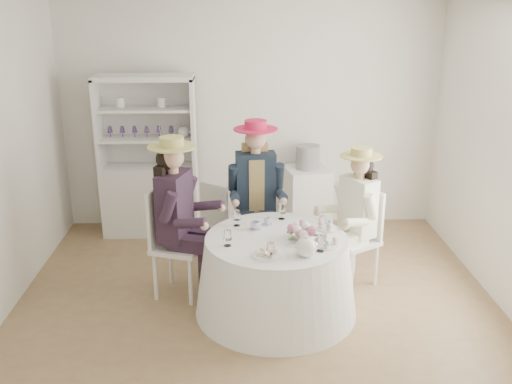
{
  "coord_description": "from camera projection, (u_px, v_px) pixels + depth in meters",
  "views": [
    {
      "loc": [
        -0.16,
        -4.76,
        2.73
      ],
      "look_at": [
        0.0,
        0.1,
        1.05
      ],
      "focal_mm": 40.0,
      "sensor_mm": 36.0,
      "label": 1
    }
  ],
  "objects": [
    {
      "name": "sandwich_plate",
      "position": [
        267.0,
        254.0,
        4.64
      ],
      "size": [
        0.25,
        0.25,
        0.06
      ],
      "rotation": [
        0.0,
        0.0,
        0.27
      ],
      "color": "white",
      "rests_on": "tea_table"
    },
    {
      "name": "spare_chair",
      "position": [
        221.0,
        219.0,
        6.06
      ],
      "size": [
        0.52,
        0.52,
        0.9
      ],
      "rotation": [
        0.0,
        0.0,
        2.49
      ],
      "color": "silver",
      "rests_on": "ground"
    },
    {
      "name": "guest_mid",
      "position": [
        256.0,
        186.0,
        5.82
      ],
      "size": [
        0.57,
        0.59,
        1.56
      ],
      "rotation": [
        0.0,
        0.0,
        0.07
      ],
      "color": "silver",
      "rests_on": "ground"
    },
    {
      "name": "teacup_b",
      "position": [
        267.0,
        222.0,
        5.26
      ],
      "size": [
        0.09,
        0.09,
        0.06
      ],
      "primitive_type": "imported",
      "rotation": [
        0.0,
        0.0,
        0.4
      ],
      "color": "white",
      "rests_on": "tea_table"
    },
    {
      "name": "stemware_set",
      "position": [
        277.0,
        230.0,
        4.96
      ],
      "size": [
        0.93,
        0.97,
        0.15
      ],
      "color": "white",
      "rests_on": "tea_table"
    },
    {
      "name": "tea_table",
      "position": [
        276.0,
        275.0,
        5.1
      ],
      "size": [
        1.46,
        1.46,
        0.72
      ],
      "rotation": [
        0.0,
        0.0,
        -0.39
      ],
      "color": "white",
      "rests_on": "ground"
    },
    {
      "name": "side_table",
      "position": [
        306.0,
        199.0,
        6.94
      ],
      "size": [
        0.58,
        0.58,
        0.77
      ],
      "primitive_type": "cube",
      "rotation": [
        0.0,
        0.0,
        0.19
      ],
      "color": "silver",
      "rests_on": "ground"
    },
    {
      "name": "wall_right",
      "position": [
        511.0,
        161.0,
        5.02
      ],
      "size": [
        0.0,
        4.5,
        4.5
      ],
      "primitive_type": "plane",
      "rotation": [
        1.57,
        0.0,
        -1.57
      ],
      "color": "white",
      "rests_on": "ground"
    },
    {
      "name": "teacup_a",
      "position": [
        255.0,
        226.0,
        5.15
      ],
      "size": [
        0.11,
        0.11,
        0.07
      ],
      "primitive_type": "imported",
      "rotation": [
        0.0,
        0.0,
        -0.33
      ],
      "color": "white",
      "rests_on": "tea_table"
    },
    {
      "name": "teacup_c",
      "position": [
        305.0,
        228.0,
        5.11
      ],
      "size": [
        0.11,
        0.11,
        0.07
      ],
      "primitive_type": "imported",
      "rotation": [
        0.0,
        0.0,
        -0.4
      ],
      "color": "white",
      "rests_on": "tea_table"
    },
    {
      "name": "table_teapot",
      "position": [
        306.0,
        247.0,
        4.62
      ],
      "size": [
        0.24,
        0.17,
        0.18
      ],
      "rotation": [
        0.0,
        0.0,
        0.0
      ],
      "color": "white",
      "rests_on": "tea_table"
    },
    {
      "name": "guest_right",
      "position": [
        356.0,
        209.0,
        5.48
      ],
      "size": [
        0.6,
        0.55,
        1.39
      ],
      "rotation": [
        0.0,
        0.0,
        -1.02
      ],
      "color": "silver",
      "rests_on": "ground"
    },
    {
      "name": "cupcake_stand",
      "position": [
        326.0,
        237.0,
        4.81
      ],
      "size": [
        0.23,
        0.23,
        0.21
      ],
      "rotation": [
        0.0,
        0.0,
        -0.43
      ],
      "color": "white",
      "rests_on": "tea_table"
    },
    {
      "name": "hutch",
      "position": [
        150.0,
        179.0,
        6.76
      ],
      "size": [
        1.17,
        0.55,
        1.89
      ],
      "rotation": [
        0.0,
        0.0,
        0.12
      ],
      "color": "silver",
      "rests_on": "ground"
    },
    {
      "name": "hatbox",
      "position": [
        308.0,
        157.0,
        6.77
      ],
      "size": [
        0.35,
        0.35,
        0.28
      ],
      "primitive_type": "cylinder",
      "rotation": [
        0.0,
        0.0,
        -0.3
      ],
      "color": "black",
      "rests_on": "side_table"
    },
    {
      "name": "wall_front",
      "position": [
        269.0,
        266.0,
        3.06
      ],
      "size": [
        4.5,
        0.0,
        4.5
      ],
      "primitive_type": "plane",
      "rotation": [
        -1.57,
        0.0,
        0.0
      ],
      "color": "white",
      "rests_on": "ground"
    },
    {
      "name": "ground",
      "position": [
        256.0,
        300.0,
        5.39
      ],
      "size": [
        4.5,
        4.5,
        0.0
      ],
      "primitive_type": "plane",
      "color": "olive",
      "rests_on": "ground"
    },
    {
      "name": "guest_left",
      "position": [
        178.0,
        209.0,
        5.23
      ],
      "size": [
        0.63,
        0.59,
        1.55
      ],
      "rotation": [
        0.0,
        0.0,
        1.26
      ],
      "color": "silver",
      "rests_on": "ground"
    },
    {
      "name": "flower_arrangement",
      "position": [
        302.0,
        231.0,
        4.89
      ],
      "size": [
        0.2,
        0.21,
        0.08
      ],
      "rotation": [
        0.0,
        0.0,
        -0.31
      ],
      "color": "#CE6787",
      "rests_on": "tea_table"
    },
    {
      "name": "wall_back",
      "position": [
        251.0,
        117.0,
        6.84
      ],
      "size": [
        4.5,
        0.0,
        4.5
      ],
      "primitive_type": "plane",
      "rotation": [
        1.57,
        0.0,
        0.0
      ],
      "color": "white",
      "rests_on": "ground"
    },
    {
      "name": "flower_bowl",
      "position": [
        302.0,
        236.0,
        4.96
      ],
      "size": [
        0.29,
        0.29,
        0.06
      ],
      "primitive_type": "imported",
      "rotation": [
        0.0,
        0.0,
        -0.39
      ],
      "color": "white",
      "rests_on": "tea_table"
    }
  ]
}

